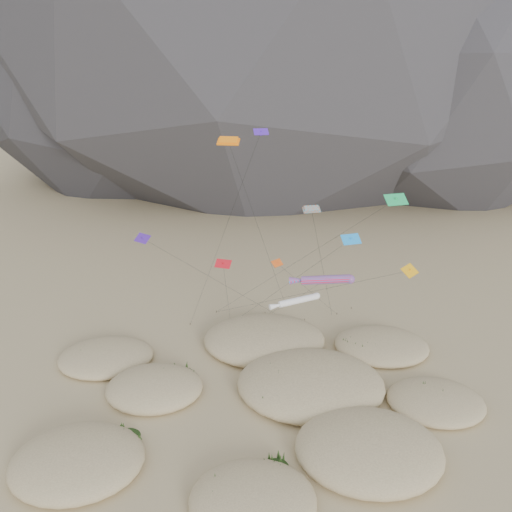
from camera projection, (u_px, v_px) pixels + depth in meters
The scene contains 9 objects.
ground at pixel (271, 418), 53.06m from camera, with size 500.00×500.00×0.00m, color #CCB789.
dunes at pixel (271, 390), 56.48m from camera, with size 50.17×38.17×3.86m.
dune_grass at pixel (256, 391), 56.19m from camera, with size 44.41×28.72×1.46m.
kite_stakes at pixel (273, 316), 74.77m from camera, with size 24.51×4.95×0.30m.
rainbow_tube_kite at pixel (323, 280), 56.29m from camera, with size 7.36×18.97×13.35m.
white_tube_kite at pixel (296, 301), 57.24m from camera, with size 6.07×17.28×10.51m.
orange_parafoil at pixel (229, 144), 56.03m from camera, with size 9.18×15.80×27.79m.
multi_parafoil at pixel (312, 211), 58.81m from camera, with size 6.19×11.26×19.82m.
delta_kites at pixel (317, 235), 57.68m from camera, with size 32.42×19.04×28.73m.
Camera 1 is at (-2.19, -43.65, 34.73)m, focal length 35.00 mm.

